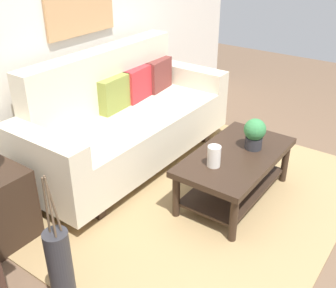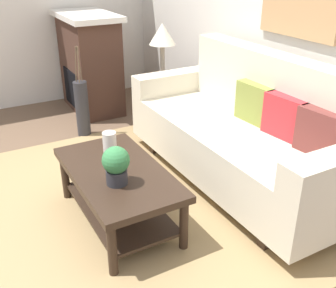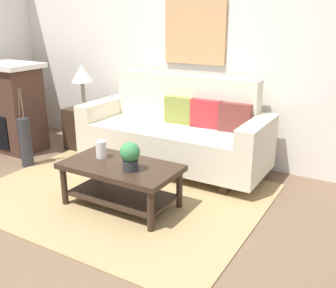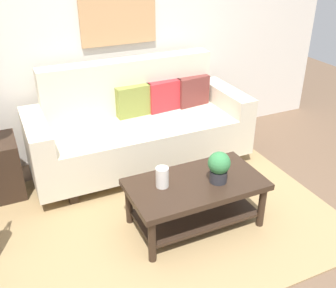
{
  "view_description": "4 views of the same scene",
  "coord_description": "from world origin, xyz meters",
  "px_view_note": "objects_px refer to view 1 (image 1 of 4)",
  "views": [
    {
      "loc": [
        -2.47,
        -0.9,
        2.04
      ],
      "look_at": [
        -0.08,
        0.81,
        0.47
      ],
      "focal_mm": 43.33,
      "sensor_mm": 36.0,
      "label": 1
    },
    {
      "loc": [
        2.47,
        -0.57,
        1.81
      ],
      "look_at": [
        0.01,
        0.8,
        0.45
      ],
      "focal_mm": 43.02,
      "sensor_mm": 36.0,
      "label": 2
    },
    {
      "loc": [
        2.25,
        -2.37,
        1.75
      ],
      "look_at": [
        0.37,
        0.83,
        0.51
      ],
      "focal_mm": 41.69,
      "sensor_mm": 36.0,
      "label": 3
    },
    {
      "loc": [
        -1.15,
        -2.01,
        2.19
      ],
      "look_at": [
        0.21,
        0.94,
        0.46
      ],
      "focal_mm": 42.25,
      "sensor_mm": 36.0,
      "label": 4
    }
  ],
  "objects_px": {
    "throw_pillow_maroon": "(159,75)",
    "throw_pillow_crimson": "(138,84)",
    "couch": "(126,122)",
    "floor_vase": "(61,274)",
    "throw_pillow_olive": "(114,94)",
    "coffee_table": "(235,166)",
    "tabletop_vase": "(214,156)",
    "potted_plant_tabletop": "(255,133)"
  },
  "relations": [
    {
      "from": "throw_pillow_maroon",
      "to": "throw_pillow_crimson",
      "type": "bearing_deg",
      "value": 180.0
    },
    {
      "from": "throw_pillow_crimson",
      "to": "throw_pillow_maroon",
      "type": "relative_size",
      "value": 1.0
    },
    {
      "from": "couch",
      "to": "floor_vase",
      "type": "height_order",
      "value": "couch"
    },
    {
      "from": "throw_pillow_maroon",
      "to": "throw_pillow_olive",
      "type": "bearing_deg",
      "value": 180.0
    },
    {
      "from": "couch",
      "to": "throw_pillow_maroon",
      "type": "distance_m",
      "value": 0.74
    },
    {
      "from": "coffee_table",
      "to": "tabletop_vase",
      "type": "relative_size",
      "value": 6.61
    },
    {
      "from": "potted_plant_tabletop",
      "to": "throw_pillow_maroon",
      "type": "bearing_deg",
      "value": 70.67
    },
    {
      "from": "throw_pillow_maroon",
      "to": "coffee_table",
      "type": "bearing_deg",
      "value": -116.62
    },
    {
      "from": "floor_vase",
      "to": "tabletop_vase",
      "type": "bearing_deg",
      "value": -8.96
    },
    {
      "from": "floor_vase",
      "to": "throw_pillow_olive",
      "type": "bearing_deg",
      "value": 32.28
    },
    {
      "from": "potted_plant_tabletop",
      "to": "couch",
      "type": "bearing_deg",
      "value": 100.54
    },
    {
      "from": "throw_pillow_crimson",
      "to": "tabletop_vase",
      "type": "distance_m",
      "value": 1.33
    },
    {
      "from": "throw_pillow_maroon",
      "to": "potted_plant_tabletop",
      "type": "relative_size",
      "value": 1.37
    },
    {
      "from": "potted_plant_tabletop",
      "to": "throw_pillow_crimson",
      "type": "bearing_deg",
      "value": 84.79
    },
    {
      "from": "throw_pillow_maroon",
      "to": "tabletop_vase",
      "type": "xyz_separation_m",
      "value": [
        -0.9,
        -1.2,
        -0.17
      ]
    },
    {
      "from": "floor_vase",
      "to": "throw_pillow_crimson",
      "type": "bearing_deg",
      "value": 27.37
    },
    {
      "from": "throw_pillow_crimson",
      "to": "coffee_table",
      "type": "bearing_deg",
      "value": -102.81
    },
    {
      "from": "throw_pillow_olive",
      "to": "throw_pillow_maroon",
      "type": "distance_m",
      "value": 0.69
    },
    {
      "from": "throw_pillow_olive",
      "to": "tabletop_vase",
      "type": "distance_m",
      "value": 1.23
    },
    {
      "from": "throw_pillow_crimson",
      "to": "throw_pillow_maroon",
      "type": "distance_m",
      "value": 0.34
    },
    {
      "from": "couch",
      "to": "throw_pillow_maroon",
      "type": "height_order",
      "value": "couch"
    },
    {
      "from": "throw_pillow_maroon",
      "to": "potted_plant_tabletop",
      "type": "bearing_deg",
      "value": -109.33
    },
    {
      "from": "throw_pillow_crimson",
      "to": "floor_vase",
      "type": "height_order",
      "value": "throw_pillow_crimson"
    },
    {
      "from": "throw_pillow_olive",
      "to": "potted_plant_tabletop",
      "type": "bearing_deg",
      "value": -80.44
    },
    {
      "from": "throw_pillow_olive",
      "to": "coffee_table",
      "type": "bearing_deg",
      "value": -87.35
    },
    {
      "from": "throw_pillow_olive",
      "to": "tabletop_vase",
      "type": "xyz_separation_m",
      "value": [
        -0.21,
        -1.2,
        -0.17
      ]
    },
    {
      "from": "couch",
      "to": "potted_plant_tabletop",
      "type": "height_order",
      "value": "couch"
    },
    {
      "from": "throw_pillow_olive",
      "to": "throw_pillow_maroon",
      "type": "xyz_separation_m",
      "value": [
        0.69,
        0.0,
        0.0
      ]
    },
    {
      "from": "throw_pillow_olive",
      "to": "throw_pillow_crimson",
      "type": "relative_size",
      "value": 1.0
    },
    {
      "from": "tabletop_vase",
      "to": "potted_plant_tabletop",
      "type": "bearing_deg",
      "value": -16.07
    },
    {
      "from": "throw_pillow_olive",
      "to": "floor_vase",
      "type": "relative_size",
      "value": 0.61
    },
    {
      "from": "tabletop_vase",
      "to": "floor_vase",
      "type": "bearing_deg",
      "value": 171.04
    },
    {
      "from": "throw_pillow_olive",
      "to": "tabletop_vase",
      "type": "height_order",
      "value": "throw_pillow_olive"
    },
    {
      "from": "couch",
      "to": "throw_pillow_maroon",
      "type": "bearing_deg",
      "value": 10.39
    },
    {
      "from": "coffee_table",
      "to": "potted_plant_tabletop",
      "type": "height_order",
      "value": "potted_plant_tabletop"
    },
    {
      "from": "tabletop_vase",
      "to": "throw_pillow_crimson",
      "type": "bearing_deg",
      "value": 65.14
    },
    {
      "from": "floor_vase",
      "to": "couch",
      "type": "bearing_deg",
      "value": 28.86
    },
    {
      "from": "throw_pillow_crimson",
      "to": "coffee_table",
      "type": "xyz_separation_m",
      "value": [
        -0.29,
        -1.25,
        -0.37
      ]
    },
    {
      "from": "potted_plant_tabletop",
      "to": "tabletop_vase",
      "type": "bearing_deg",
      "value": 163.93
    },
    {
      "from": "throw_pillow_crimson",
      "to": "potted_plant_tabletop",
      "type": "relative_size",
      "value": 1.37
    },
    {
      "from": "couch",
      "to": "coffee_table",
      "type": "xyz_separation_m",
      "value": [
        0.06,
        -1.13,
        -0.12
      ]
    },
    {
      "from": "throw_pillow_olive",
      "to": "coffee_table",
      "type": "xyz_separation_m",
      "value": [
        0.06,
        -1.25,
        -0.37
      ]
    }
  ]
}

